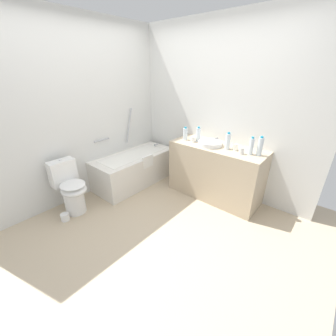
# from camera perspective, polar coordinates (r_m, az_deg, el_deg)

# --- Properties ---
(ground_plane) EXTENTS (3.92, 3.92, 0.00)m
(ground_plane) POSITION_cam_1_polar(r_m,az_deg,el_deg) (2.90, -4.45, -15.12)
(ground_plane) COLOR #C1AD8E
(wall_back_tiled) EXTENTS (3.32, 0.10, 2.57)m
(wall_back_tiled) POSITION_cam_1_polar(r_m,az_deg,el_deg) (3.45, -22.97, 13.42)
(wall_back_tiled) COLOR silver
(wall_back_tiled) RESTS_ON ground_plane
(wall_right_mirror) EXTENTS (0.10, 3.17, 2.57)m
(wall_right_mirror) POSITION_cam_1_polar(r_m,az_deg,el_deg) (3.49, 13.05, 14.83)
(wall_right_mirror) COLOR silver
(wall_right_mirror) RESTS_ON ground_plane
(bathtub) EXTENTS (1.45, 0.65, 1.25)m
(bathtub) POSITION_cam_1_polar(r_m,az_deg,el_deg) (3.81, -8.96, 0.16)
(bathtub) COLOR silver
(bathtub) RESTS_ON ground_plane
(toilet) EXTENTS (0.34, 0.52, 0.76)m
(toilet) POSITION_cam_1_polar(r_m,az_deg,el_deg) (3.25, -24.72, -5.05)
(toilet) COLOR white
(toilet) RESTS_ON ground_plane
(vanity_counter) EXTENTS (0.56, 1.40, 0.84)m
(vanity_counter) POSITION_cam_1_polar(r_m,az_deg,el_deg) (3.37, 12.55, -1.02)
(vanity_counter) COLOR tan
(vanity_counter) RESTS_ON ground_plane
(sink_basin) EXTENTS (0.34, 0.34, 0.06)m
(sink_basin) POSITION_cam_1_polar(r_m,az_deg,el_deg) (3.20, 11.30, 6.51)
(sink_basin) COLOR white
(sink_basin) RESTS_ON vanity_counter
(sink_faucet) EXTENTS (0.11, 0.15, 0.08)m
(sink_faucet) POSITION_cam_1_polar(r_m,az_deg,el_deg) (3.37, 13.04, 7.31)
(sink_faucet) COLOR #AEAEB3
(sink_faucet) RESTS_ON vanity_counter
(water_bottle_0) EXTENTS (0.07, 0.07, 0.26)m
(water_bottle_0) POSITION_cam_1_polar(r_m,az_deg,el_deg) (2.98, 23.55, 5.32)
(water_bottle_0) COLOR silver
(water_bottle_0) RESTS_ON vanity_counter
(water_bottle_1) EXTENTS (0.07, 0.07, 0.23)m
(water_bottle_1) POSITION_cam_1_polar(r_m,az_deg,el_deg) (3.33, 8.15, 8.87)
(water_bottle_1) COLOR silver
(water_bottle_1) RESTS_ON vanity_counter
(water_bottle_2) EXTENTS (0.07, 0.07, 0.21)m
(water_bottle_2) POSITION_cam_1_polar(r_m,az_deg,el_deg) (3.40, 4.67, 9.14)
(water_bottle_2) COLOR silver
(water_bottle_2) RESTS_ON vanity_counter
(water_bottle_3) EXTENTS (0.07, 0.07, 0.24)m
(water_bottle_3) POSITION_cam_1_polar(r_m,az_deg,el_deg) (3.09, 15.82, 6.93)
(water_bottle_3) COLOR silver
(water_bottle_3) RESTS_ON vanity_counter
(water_bottle_4) EXTENTS (0.06, 0.06, 0.24)m
(water_bottle_4) POSITION_cam_1_polar(r_m,az_deg,el_deg) (2.98, 21.52, 5.47)
(water_bottle_4) COLOR silver
(water_bottle_4) RESTS_ON vanity_counter
(drinking_glass_0) EXTENTS (0.07, 0.07, 0.09)m
(drinking_glass_0) POSITION_cam_1_polar(r_m,az_deg,el_deg) (3.09, 17.64, 5.38)
(drinking_glass_0) COLOR white
(drinking_glass_0) RESTS_ON vanity_counter
(drinking_glass_1) EXTENTS (0.06, 0.06, 0.09)m
(drinking_glass_1) POSITION_cam_1_polar(r_m,az_deg,el_deg) (2.98, 19.17, 4.42)
(drinking_glass_1) COLOR white
(drinking_glass_1) RESTS_ON vanity_counter
(drinking_glass_2) EXTENTS (0.07, 0.07, 0.09)m
(drinking_glass_2) POSITION_cam_1_polar(r_m,az_deg,el_deg) (3.33, 6.76, 7.73)
(drinking_glass_2) COLOR white
(drinking_glass_2) RESTS_ON vanity_counter
(toilet_paper_roll) EXTENTS (0.11, 0.11, 0.10)m
(toilet_paper_roll) POSITION_cam_1_polar(r_m,az_deg,el_deg) (3.26, -25.96, -11.77)
(toilet_paper_roll) COLOR white
(toilet_paper_roll) RESTS_ON ground_plane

